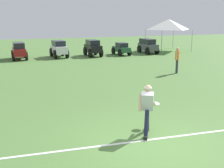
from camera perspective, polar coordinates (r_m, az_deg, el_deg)
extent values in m
plane|color=#507839|center=(7.81, 8.38, -11.76)|extent=(80.00, 80.00, 0.00)
cube|color=white|center=(7.98, 7.65, -11.15)|extent=(20.33, 1.59, 0.01)
cylinder|color=#191E38|center=(8.33, 7.14, -7.41)|extent=(0.28, 0.36, 0.72)
cube|color=black|center=(8.59, 7.15, -8.97)|extent=(0.22, 0.27, 0.10)
cylinder|color=#191E38|center=(8.04, 6.99, -8.18)|extent=(0.33, 0.44, 0.69)
cube|color=black|center=(8.02, 6.85, -10.63)|extent=(0.22, 0.27, 0.10)
cube|color=silver|center=(8.06, 7.23, -3.49)|extent=(0.48, 0.49, 0.58)
sphere|color=tan|center=(8.06, 7.35, -0.94)|extent=(0.29, 0.29, 0.21)
cylinder|color=white|center=(8.05, 7.35, -0.73)|extent=(0.29, 0.29, 0.03)
cylinder|color=tan|center=(8.37, 8.56, -4.01)|extent=(0.36, 0.53, 0.27)
cylinder|color=tan|center=(8.04, 5.78, -3.76)|extent=(0.22, 0.28, 0.49)
cylinder|color=white|center=(8.89, 8.80, -3.94)|extent=(0.35, 0.35, 0.05)
cylinder|color=#33333D|center=(17.32, 12.98, 3.43)|extent=(0.16, 0.16, 0.82)
cylinder|color=#33333D|center=(17.49, 13.09, 3.52)|extent=(0.16, 0.16, 0.82)
cube|color=orange|center=(17.31, 13.15, 5.69)|extent=(0.38, 0.38, 0.54)
cylinder|color=beige|center=(17.10, 13.02, 5.64)|extent=(0.10, 0.10, 0.52)
cylinder|color=beige|center=(17.51, 13.28, 5.81)|extent=(0.10, 0.10, 0.52)
sphere|color=beige|center=(17.26, 13.22, 6.91)|extent=(0.28, 0.28, 0.20)
cube|color=maroon|center=(23.95, -18.36, 6.24)|extent=(1.02, 2.42, 0.55)
cube|color=#1E232B|center=(24.05, -18.48, 7.47)|extent=(0.89, 1.82, 0.46)
cylinder|color=black|center=(24.79, -19.55, 5.73)|extent=(0.20, 0.66, 0.66)
cylinder|color=black|center=(24.84, -17.34, 5.91)|extent=(0.20, 0.66, 0.66)
cylinder|color=black|center=(23.13, -19.37, 5.25)|extent=(0.20, 0.66, 0.66)
cylinder|color=black|center=(23.18, -16.99, 5.44)|extent=(0.20, 0.66, 0.66)
cube|color=silver|center=(24.31, -10.74, 6.91)|extent=(1.13, 2.41, 0.60)
cube|color=#1E232B|center=(24.31, -10.83, 8.14)|extent=(0.96, 1.60, 0.44)
cylinder|color=black|center=(25.00, -12.23, 6.32)|extent=(0.23, 0.73, 0.72)
cylinder|color=black|center=(25.21, -10.04, 6.48)|extent=(0.23, 0.73, 0.72)
cylinder|color=black|center=(23.49, -11.43, 5.92)|extent=(0.23, 0.73, 0.72)
cylinder|color=black|center=(23.72, -9.11, 6.09)|extent=(0.23, 0.73, 0.72)
cube|color=black|center=(24.75, -3.91, 7.22)|extent=(1.01, 2.36, 0.60)
cube|color=#1E232B|center=(24.75, -3.96, 8.43)|extent=(0.88, 1.56, 0.44)
cylinder|color=black|center=(25.39, -5.48, 6.67)|extent=(0.19, 0.72, 0.72)
cylinder|color=black|center=(25.67, -3.36, 6.78)|extent=(0.19, 0.72, 0.72)
cylinder|color=black|center=(23.90, -4.47, 6.27)|extent=(0.19, 0.72, 0.72)
cylinder|color=black|center=(24.20, -2.23, 6.39)|extent=(0.19, 0.72, 0.72)
cube|color=#235133|center=(25.50, 1.88, 7.09)|extent=(0.96, 2.22, 0.42)
cube|color=#1E232B|center=(25.37, 1.98, 7.96)|extent=(0.82, 1.12, 0.38)
cylinder|color=black|center=(26.05, 0.28, 6.77)|extent=(0.20, 0.60, 0.60)
cylinder|color=black|center=(26.40, 2.11, 6.85)|extent=(0.20, 0.60, 0.60)
cylinder|color=black|center=(24.64, 1.64, 6.38)|extent=(0.20, 0.60, 0.60)
cylinder|color=black|center=(25.01, 3.54, 6.46)|extent=(0.20, 0.60, 0.60)
cube|color=#474C51|center=(26.82, 7.32, 7.50)|extent=(1.00, 2.42, 0.55)
cube|color=#1E232B|center=(26.90, 7.20, 8.61)|extent=(0.88, 1.82, 0.46)
cylinder|color=black|center=(27.36, 5.57, 7.08)|extent=(0.19, 0.66, 0.66)
cylinder|color=black|center=(27.81, 7.35, 7.14)|extent=(0.19, 0.66, 0.66)
cylinder|color=black|center=(25.89, 7.25, 6.68)|extent=(0.19, 0.66, 0.66)
cylinder|color=black|center=(26.36, 9.10, 6.74)|extent=(0.19, 0.66, 0.66)
cylinder|color=#B2B5BA|center=(31.90, 12.31, 9.03)|extent=(0.06, 0.06, 2.10)
cylinder|color=#B2B5BA|center=(30.22, 6.78, 9.02)|extent=(0.06, 0.06, 2.10)
cylinder|color=#B2B5BA|center=(29.09, 15.93, 8.44)|extent=(0.06, 0.06, 2.10)
cylinder|color=#B2B5BA|center=(27.24, 10.05, 8.44)|extent=(0.06, 0.06, 2.10)
pyramid|color=white|center=(29.49, 11.41, 11.80)|extent=(3.58, 3.58, 1.03)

